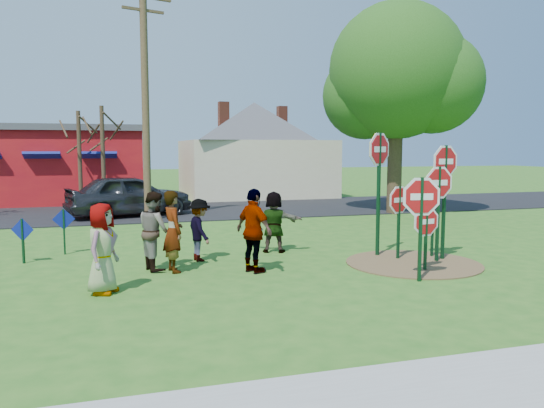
{
  "coord_description": "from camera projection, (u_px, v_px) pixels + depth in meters",
  "views": [
    {
      "loc": [
        -2.28,
        -12.01,
        2.76
      ],
      "look_at": [
        1.68,
        1.43,
        1.28
      ],
      "focal_mm": 35.0,
      "sensor_mm": 36.0,
      "label": 1
    }
  ],
  "objects": [
    {
      "name": "blue_diamond_d",
      "position": [
        64.0,
        226.0,
        13.77
      ],
      "size": [
        0.56,
        0.06,
        1.21
      ],
      "rotation": [
        0.0,
        0.0,
        0.05
      ],
      "color": "#0F381C",
      "rests_on": "ground"
    },
    {
      "name": "road",
      "position": [
        171.0,
        211.0,
        23.35
      ],
      "size": [
        120.0,
        7.5,
        0.04
      ],
      "primitive_type": "cube",
      "color": "black",
      "rests_on": "ground"
    },
    {
      "name": "stop_sign_a",
      "position": [
        421.0,
        206.0,
        10.89
      ],
      "size": [
        1.08,
        0.22,
        2.32
      ],
      "rotation": [
        0.0,
        0.0,
        -0.19
      ],
      "color": "#0F381C",
      "rests_on": "ground"
    },
    {
      "name": "bare_tree_extra",
      "position": [
        79.0,
        146.0,
        23.6
      ],
      "size": [
        1.8,
        1.8,
        4.42
      ],
      "color": "#382819",
      "rests_on": "ground"
    },
    {
      "name": "person_a",
      "position": [
        102.0,
        249.0,
        10.03
      ],
      "size": [
        0.86,
        1.0,
        1.73
      ],
      "primitive_type": "imported",
      "rotation": [
        0.0,
        0.0,
        1.13
      ],
      "color": "#3E548B",
      "rests_on": "ground"
    },
    {
      "name": "stop_sign_f",
      "position": [
        439.0,
        190.0,
        12.74
      ],
      "size": [
        1.07,
        0.13,
        2.48
      ],
      "rotation": [
        0.0,
        0.0,
        0.11
      ],
      "color": "#0F381C",
      "rests_on": "ground"
    },
    {
      "name": "dirt_patch",
      "position": [
        413.0,
        263.0,
        12.7
      ],
      "size": [
        3.2,
        3.2,
        0.03
      ],
      "primitive_type": "cylinder",
      "color": "brown",
      "rests_on": "ground"
    },
    {
      "name": "person_b",
      "position": [
        173.0,
        231.0,
        11.79
      ],
      "size": [
        0.57,
        0.75,
        1.83
      ],
      "primitive_type": "imported",
      "rotation": [
        0.0,
        0.0,
        1.79
      ],
      "color": "#246F62",
      "rests_on": "ground"
    },
    {
      "name": "stop_sign_g",
      "position": [
        399.0,
        206.0,
        13.07
      ],
      "size": [
        0.9,
        0.33,
        1.97
      ],
      "rotation": [
        0.0,
        0.0,
        0.34
      ],
      "color": "#0F381C",
      "rests_on": "ground"
    },
    {
      "name": "stop_sign_b",
      "position": [
        379.0,
        162.0,
        13.37
      ],
      "size": [
        1.02,
        0.56,
        3.31
      ],
      "rotation": [
        0.0,
        0.0,
        0.49
      ],
      "color": "#0F381C",
      "rests_on": "ground"
    },
    {
      "name": "person_c",
      "position": [
        155.0,
        231.0,
        12.03
      ],
      "size": [
        0.86,
        1.01,
        1.79
      ],
      "primitive_type": "imported",
      "rotation": [
        0.0,
        0.0,
        1.81
      ],
      "color": "brown",
      "rests_on": "ground"
    },
    {
      "name": "stop_sign_c",
      "position": [
        445.0,
        175.0,
        12.94
      ],
      "size": [
        1.06,
        0.25,
        2.98
      ],
      "rotation": [
        0.0,
        0.0,
        0.22
      ],
      "color": "#0F381C",
      "rests_on": "ground"
    },
    {
      "name": "stop_sign_e",
      "position": [
        426.0,
        225.0,
        11.87
      ],
      "size": [
        0.92,
        0.14,
        1.59
      ],
      "rotation": [
        0.0,
        0.0,
        0.13
      ],
      "color": "#0F381C",
      "rests_on": "ground"
    },
    {
      "name": "person_d",
      "position": [
        199.0,
        230.0,
        12.99
      ],
      "size": [
        0.74,
        1.08,
        1.53
      ],
      "primitive_type": "imported",
      "rotation": [
        0.0,
        0.0,
        1.76
      ],
      "color": "#35363B",
      "rests_on": "ground"
    },
    {
      "name": "utility_pole",
      "position": [
        145.0,
        97.0,
        19.74
      ],
      "size": [
        2.11,
        0.75,
        8.9
      ],
      "rotation": [
        0.0,
        0.0,
        0.3
      ],
      "color": "#4C3823",
      "rests_on": "ground"
    },
    {
      "name": "red_building",
      "position": [
        52.0,
        164.0,
        27.8
      ],
      "size": [
        9.4,
        7.69,
        3.9
      ],
      "color": "maroon",
      "rests_on": "ground"
    },
    {
      "name": "bare_tree_east",
      "position": [
        103.0,
        143.0,
        23.24
      ],
      "size": [
        1.8,
        1.8,
        4.61
      ],
      "color": "#382819",
      "rests_on": "ground"
    },
    {
      "name": "stop_sign_d",
      "position": [
        434.0,
        194.0,
        13.34
      ],
      "size": [
        0.93,
        0.1,
        2.26
      ],
      "rotation": [
        0.0,
        0.0,
        -0.09
      ],
      "color": "#0F381C",
      "rests_on": "ground"
    },
    {
      "name": "suv",
      "position": [
        129.0,
        195.0,
        21.39
      ],
      "size": [
        5.28,
        3.27,
        1.68
      ],
      "primitive_type": "imported",
      "rotation": [
        0.0,
        0.0,
        1.85
      ],
      "color": "#29292E",
      "rests_on": "road"
    },
    {
      "name": "blue_diamond_c",
      "position": [
        23.0,
        235.0,
        12.69
      ],
      "size": [
        0.53,
        0.22,
        1.1
      ],
      "rotation": [
        0.0,
        0.0,
        -0.36
      ],
      "color": "#0F381C",
      "rests_on": "ground"
    },
    {
      "name": "leafy_tree",
      "position": [
        400.0,
        79.0,
        21.98
      ],
      "size": [
        6.17,
        5.63,
        8.77
      ],
      "color": "#382819",
      "rests_on": "ground"
    },
    {
      "name": "ground",
      "position": [
        220.0,
        267.0,
        12.39
      ],
      "size": [
        120.0,
        120.0,
        0.0
      ],
      "primitive_type": "plane",
      "color": "#2B621C",
      "rests_on": "ground"
    },
    {
      "name": "cream_house",
      "position": [
        254.0,
        146.0,
        30.8
      ],
      "size": [
        9.4,
        9.4,
        6.5
      ],
      "color": "beige",
      "rests_on": "ground"
    },
    {
      "name": "person_e",
      "position": [
        254.0,
        231.0,
        11.71
      ],
      "size": [
        0.89,
        1.19,
        1.88
      ],
      "primitive_type": "imported",
      "rotation": [
        0.0,
        0.0,
        2.02
      ],
      "color": "#593261",
      "rests_on": "ground"
    },
    {
      "name": "person_f",
      "position": [
        274.0,
        222.0,
        14.05
      ],
      "size": [
        1.59,
        0.98,
        1.64
      ],
      "primitive_type": "imported",
      "rotation": [
        0.0,
        0.0,
        2.78
      ],
      "color": "#1C4F2D",
      "rests_on": "ground"
    }
  ]
}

